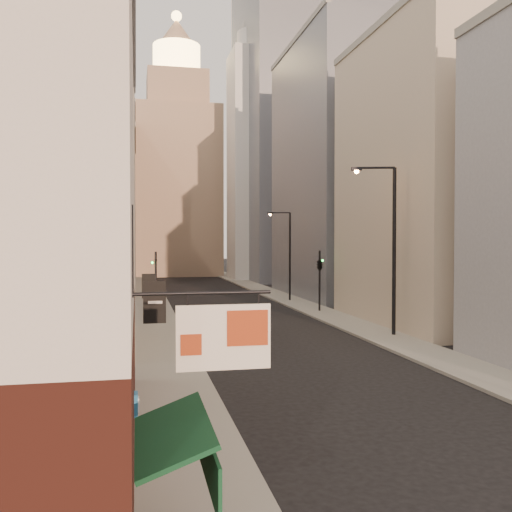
{
  "coord_description": "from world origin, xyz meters",
  "views": [
    {
      "loc": [
        -7.93,
        -6.41,
        5.76
      ],
      "look_at": [
        -1.56,
        23.79,
        4.96
      ],
      "focal_mm": 40.0,
      "sensor_mm": 36.0,
      "label": 1
    }
  ],
  "objects_px": {
    "streetlamp_far": "(288,251)",
    "traffic_light_left": "(156,274)",
    "traffic_light_right": "(320,264)",
    "clock_tower": "(177,172)",
    "white_tower": "(257,156)",
    "streetlamp_mid": "(390,240)"
  },
  "relations": [
    {
      "from": "clock_tower",
      "to": "white_tower",
      "type": "relative_size",
      "value": 1.08
    },
    {
      "from": "streetlamp_mid",
      "to": "streetlamp_far",
      "type": "bearing_deg",
      "value": 107.05
    },
    {
      "from": "traffic_light_left",
      "to": "traffic_light_right",
      "type": "height_order",
      "value": "same"
    },
    {
      "from": "white_tower",
      "to": "traffic_light_right",
      "type": "xyz_separation_m",
      "value": [
        -3.44,
        -40.56,
        -14.67
      ]
    },
    {
      "from": "streetlamp_far",
      "to": "traffic_light_left",
      "type": "bearing_deg",
      "value": -125.99
    },
    {
      "from": "clock_tower",
      "to": "white_tower",
      "type": "distance_m",
      "value": 17.83
    },
    {
      "from": "clock_tower",
      "to": "traffic_light_left",
      "type": "height_order",
      "value": "clock_tower"
    },
    {
      "from": "clock_tower",
      "to": "white_tower",
      "type": "xyz_separation_m",
      "value": [
        11.0,
        -14.0,
        0.97
      ]
    },
    {
      "from": "traffic_light_right",
      "to": "traffic_light_left",
      "type": "bearing_deg",
      "value": 7.34
    },
    {
      "from": "streetlamp_far",
      "to": "streetlamp_mid",
      "type": "bearing_deg",
      "value": -73.21
    },
    {
      "from": "white_tower",
      "to": "traffic_light_right",
      "type": "height_order",
      "value": "white_tower"
    },
    {
      "from": "traffic_light_left",
      "to": "traffic_light_right",
      "type": "relative_size",
      "value": 1.0
    },
    {
      "from": "streetlamp_far",
      "to": "white_tower",
      "type": "bearing_deg",
      "value": 97.85
    },
    {
      "from": "streetlamp_far",
      "to": "traffic_light_left",
      "type": "relative_size",
      "value": 1.71
    },
    {
      "from": "traffic_light_left",
      "to": "traffic_light_right",
      "type": "bearing_deg",
      "value": -169.71
    },
    {
      "from": "traffic_light_left",
      "to": "traffic_light_right",
      "type": "xyz_separation_m",
      "value": [
        13.1,
        1.89,
        0.54
      ]
    },
    {
      "from": "traffic_light_right",
      "to": "streetlamp_mid",
      "type": "bearing_deg",
      "value": 90.99
    },
    {
      "from": "streetlamp_mid",
      "to": "streetlamp_far",
      "type": "distance_m",
      "value": 20.69
    },
    {
      "from": "clock_tower",
      "to": "streetlamp_far",
      "type": "height_order",
      "value": "clock_tower"
    },
    {
      "from": "traffic_light_right",
      "to": "white_tower",
      "type": "bearing_deg",
      "value": -95.72
    },
    {
      "from": "clock_tower",
      "to": "streetlamp_far",
      "type": "relative_size",
      "value": 5.26
    },
    {
      "from": "traffic_light_right",
      "to": "streetlamp_far",
      "type": "bearing_deg",
      "value": -88.34
    }
  ]
}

